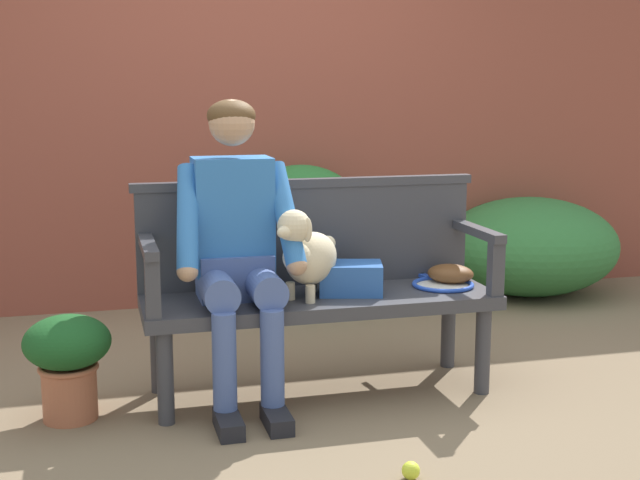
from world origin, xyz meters
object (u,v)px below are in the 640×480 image
object	(u,v)px
tennis_racket	(440,283)
baseball_glove	(450,274)
sports_bag	(351,278)
person_seated	(236,240)
tennis_ball	(411,471)
potted_plant	(68,357)
garden_bench	(320,308)
dog_on_bench	(307,253)

from	to	relation	value
tennis_racket	baseball_glove	world-z (taller)	baseball_glove
sports_bag	person_seated	bearing A→B (deg)	-179.70
sports_bag	tennis_ball	xyz separation A→B (m)	(-0.05, -0.93, -0.50)
person_seated	tennis_ball	xyz separation A→B (m)	(0.46, -0.93, -0.70)
tennis_racket	baseball_glove	xyz separation A→B (m)	(0.07, 0.03, 0.04)
baseball_glove	potted_plant	bearing A→B (deg)	-140.71
baseball_glove	sports_bag	bearing A→B (deg)	-135.58
garden_bench	tennis_ball	size ratio (longest dim) A/B	24.05
garden_bench	baseball_glove	distance (m)	0.67
baseball_glove	garden_bench	bearing A→B (deg)	-138.43
potted_plant	dog_on_bench	bearing A→B (deg)	-0.93
dog_on_bench	tennis_ball	xyz separation A→B (m)	(0.16, -0.89, -0.63)
baseball_glove	tennis_ball	world-z (taller)	baseball_glove
potted_plant	sports_bag	bearing A→B (deg)	1.35
baseball_glove	sports_bag	world-z (taller)	sports_bag
sports_bag	tennis_ball	world-z (taller)	sports_bag
potted_plant	tennis_ball	bearing A→B (deg)	-37.29
person_seated	potted_plant	size ratio (longest dim) A/B	2.96
dog_on_bench	potted_plant	xyz separation A→B (m)	(-1.03, 0.02, -0.39)
person_seated	sports_bag	size ratio (longest dim) A/B	4.75
garden_bench	baseball_glove	size ratio (longest dim) A/B	7.21
dog_on_bench	tennis_racket	distance (m)	0.70
tennis_ball	potted_plant	bearing A→B (deg)	142.71
baseball_glove	tennis_ball	size ratio (longest dim) A/B	3.33
baseball_glove	potted_plant	distance (m)	1.78
tennis_ball	dog_on_bench	bearing A→B (deg)	100.27
garden_bench	tennis_ball	xyz separation A→B (m)	(0.09, -0.94, -0.37)
tennis_racket	garden_bench	bearing A→B (deg)	-176.73
tennis_ball	tennis_racket	bearing A→B (deg)	62.53
tennis_ball	potted_plant	distance (m)	1.51
dog_on_bench	sports_bag	world-z (taller)	dog_on_bench
sports_bag	tennis_ball	size ratio (longest dim) A/B	4.24
garden_bench	tennis_ball	distance (m)	1.02
tennis_racket	tennis_ball	size ratio (longest dim) A/B	8.74
person_seated	dog_on_bench	xyz separation A→B (m)	(0.30, -0.04, -0.07)
garden_bench	tennis_racket	bearing A→B (deg)	3.27
tennis_racket	baseball_glove	bearing A→B (deg)	26.48
tennis_racket	sports_bag	bearing A→B (deg)	-174.20
garden_bench	sports_bag	bearing A→B (deg)	-5.00
person_seated	baseball_glove	world-z (taller)	person_seated
tennis_racket	sports_bag	distance (m)	0.46
person_seated	tennis_ball	distance (m)	1.25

